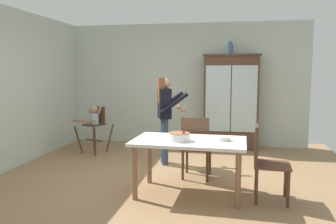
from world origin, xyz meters
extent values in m
plane|color=#93704C|center=(0.00, 0.00, 0.00)|extent=(6.24, 6.24, 0.00)
cube|color=beige|center=(0.00, 2.63, 1.35)|extent=(5.32, 0.06, 2.70)
cube|color=beige|center=(-2.63, 0.00, 1.35)|extent=(0.06, 5.32, 2.70)
cube|color=#4C3323|center=(1.01, 2.37, 0.98)|extent=(1.13, 0.42, 1.96)
cube|color=#4C3323|center=(1.01, 2.37, 1.98)|extent=(1.19, 0.48, 0.04)
cube|color=silver|center=(0.75, 2.15, 1.08)|extent=(0.51, 0.01, 1.37)
cube|color=silver|center=(1.28, 2.15, 1.08)|extent=(0.51, 0.01, 1.37)
cube|color=#4C3323|center=(1.01, 2.37, 1.08)|extent=(1.05, 0.36, 0.02)
cylinder|color=#3D567F|center=(0.97, 2.37, 2.11)|extent=(0.13, 0.13, 0.22)
cylinder|color=#3D567F|center=(0.97, 2.37, 2.24)|extent=(0.07, 0.07, 0.05)
cylinder|color=#4C3323|center=(-1.98, 1.30, 0.28)|extent=(0.17, 0.11, 0.56)
cylinder|color=#4C3323|center=(-1.57, 1.15, 0.28)|extent=(0.10, 0.17, 0.56)
cylinder|color=#4C3323|center=(-1.83, 1.71, 0.28)|extent=(0.10, 0.17, 0.56)
cylinder|color=#4C3323|center=(-1.42, 1.56, 0.28)|extent=(0.17, 0.11, 0.56)
cube|color=#4C3323|center=(-1.70, 1.43, 0.25)|extent=(0.41, 0.18, 0.02)
cube|color=#4C3323|center=(-1.70, 1.43, 0.57)|extent=(0.44, 0.44, 0.02)
cube|color=#4C3323|center=(-1.64, 1.57, 0.76)|extent=(0.30, 0.14, 0.34)
cube|color=brown|center=(-1.79, 1.18, 0.68)|extent=(0.50, 0.38, 0.02)
cylinder|color=#9EBCD1|center=(-1.69, 1.45, 0.70)|extent=(0.17, 0.17, 0.22)
sphere|color=tan|center=(-1.69, 1.45, 0.87)|extent=(0.15, 0.15, 0.15)
cylinder|color=tan|center=(-1.82, 1.50, 0.86)|extent=(0.11, 0.07, 0.17)
cylinder|color=tan|center=(-1.56, 1.40, 0.86)|extent=(0.11, 0.07, 0.17)
cylinder|color=#33425B|center=(-0.11, 0.79, 0.41)|extent=(0.11, 0.11, 0.82)
cylinder|color=#33425B|center=(-0.17, 0.95, 0.41)|extent=(0.11, 0.11, 0.82)
cube|color=black|center=(-0.14, 0.87, 1.08)|extent=(0.31, 0.41, 0.52)
cube|color=white|center=(-0.04, 0.90, 1.08)|extent=(0.03, 0.06, 0.49)
sphere|color=tan|center=(-0.14, 0.87, 1.43)|extent=(0.19, 0.19, 0.19)
cube|color=brown|center=(-0.19, 0.85, 1.31)|extent=(0.16, 0.22, 0.44)
cylinder|color=black|center=(0.06, 0.73, 1.10)|extent=(0.49, 0.23, 0.37)
sphere|color=tan|center=(0.21, 0.78, 0.99)|extent=(0.08, 0.08, 0.08)
cylinder|color=black|center=(-0.07, 1.10, 1.10)|extent=(0.49, 0.23, 0.37)
sphere|color=tan|center=(0.08, 1.16, 0.99)|extent=(0.08, 0.08, 0.08)
cube|color=silver|center=(0.48, -0.56, 0.72)|extent=(1.50, 0.92, 0.04)
cylinder|color=brown|center=(-0.18, -0.88, 0.35)|extent=(0.07, 0.07, 0.70)
cylinder|color=brown|center=(1.11, -0.93, 0.35)|extent=(0.07, 0.07, 0.70)
cylinder|color=brown|center=(-0.16, -0.20, 0.35)|extent=(0.07, 0.07, 0.70)
cylinder|color=brown|center=(1.13, -0.25, 0.35)|extent=(0.07, 0.07, 0.70)
cylinder|color=white|center=(0.36, -0.66, 0.79)|extent=(0.28, 0.28, 0.10)
cylinder|color=#935B3D|center=(0.36, -0.66, 0.84)|extent=(0.27, 0.27, 0.01)
cylinder|color=#F2E5CC|center=(0.36, -0.66, 0.88)|extent=(0.01, 0.01, 0.06)
cone|color=yellow|center=(0.36, -0.66, 0.92)|extent=(0.02, 0.02, 0.02)
sphere|color=red|center=(0.42, -0.69, 0.87)|extent=(0.04, 0.04, 0.04)
cylinder|color=silver|center=(0.92, -0.54, 0.77)|extent=(0.18, 0.18, 0.05)
cylinder|color=#4C3323|center=(0.70, 0.36, 0.23)|extent=(0.04, 0.04, 0.45)
cylinder|color=#4C3323|center=(0.33, 0.38, 0.23)|extent=(0.04, 0.04, 0.45)
cylinder|color=#4C3323|center=(0.68, -0.01, 0.23)|extent=(0.04, 0.04, 0.45)
cylinder|color=#4C3323|center=(0.31, 0.01, 0.23)|extent=(0.04, 0.04, 0.45)
cube|color=brown|center=(0.50, 0.19, 0.47)|extent=(0.46, 0.46, 0.03)
cube|color=#4C3323|center=(0.50, -0.01, 0.72)|extent=(0.42, 0.06, 0.48)
cylinder|color=#4C3323|center=(0.68, -0.02, 0.72)|extent=(0.03, 0.03, 0.48)
cylinder|color=#4C3323|center=(0.31, 0.00, 0.72)|extent=(0.03, 0.03, 0.48)
cylinder|color=#4C3323|center=(1.70, -0.80, 0.23)|extent=(0.04, 0.04, 0.45)
cylinder|color=#4C3323|center=(1.73, -0.43, 0.23)|extent=(0.04, 0.04, 0.45)
cylinder|color=#4C3323|center=(1.33, -0.78, 0.23)|extent=(0.04, 0.04, 0.45)
cylinder|color=#4C3323|center=(1.36, -0.41, 0.23)|extent=(0.04, 0.04, 0.45)
cube|color=brown|center=(1.53, -0.60, 0.47)|extent=(0.47, 0.47, 0.03)
cube|color=#4C3323|center=(1.33, -0.59, 0.72)|extent=(0.07, 0.42, 0.48)
cylinder|color=#4C3323|center=(1.32, -0.78, 0.72)|extent=(0.03, 0.03, 0.48)
cylinder|color=#4C3323|center=(1.34, -0.40, 0.72)|extent=(0.03, 0.03, 0.48)
camera|label=1|loc=(0.99, -4.88, 1.62)|focal=35.91mm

